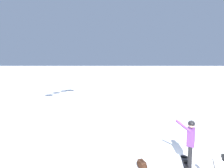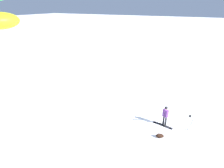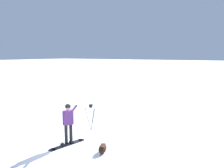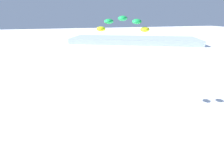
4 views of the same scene
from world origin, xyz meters
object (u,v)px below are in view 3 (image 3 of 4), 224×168
at_px(snowboarder, 68,119).
at_px(camera_tripod, 91,112).
at_px(snowboard, 67,144).
at_px(gear_bag_large, 103,148).

xyz_separation_m(snowboarder, camera_tripod, (-0.22, 1.85, -0.12)).
bearing_deg(snowboard, gear_bag_large, 7.29).
bearing_deg(camera_tripod, gear_bag_large, -41.60).
height_order(snowboarder, gear_bag_large, snowboarder).
height_order(snowboarder, snowboard, snowboarder).
bearing_deg(snowboarder, camera_tripod, 96.85).
relative_size(snowboard, gear_bag_large, 2.64).
relative_size(snowboarder, gear_bag_large, 2.72).
xyz_separation_m(gear_bag_large, camera_tripod, (-1.98, 1.75, 0.82)).
height_order(gear_bag_large, camera_tripod, camera_tripod).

